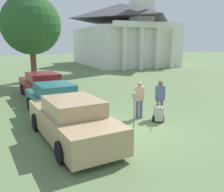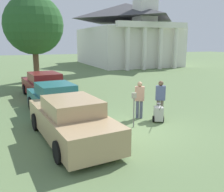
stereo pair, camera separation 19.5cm
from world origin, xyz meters
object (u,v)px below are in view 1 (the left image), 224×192
(person_worker, at_px, (139,97))
(person_supervisor, at_px, (160,97))
(equipment_cart, at_px, (158,113))
(parked_car_teal, at_px, (54,101))
(church, at_px, (123,30))
(parked_car_tan, at_px, (72,120))
(parking_meter, at_px, (134,103))
(parked_car_maroon, at_px, (43,86))

(person_worker, xyz_separation_m, person_supervisor, (0.90, -0.30, 0.02))
(equipment_cart, bearing_deg, parked_car_teal, 166.71)
(church, bearing_deg, person_supervisor, -112.05)
(person_worker, xyz_separation_m, church, (11.13, 24.95, 4.06))
(parked_car_teal, xyz_separation_m, person_supervisor, (4.34, -2.32, 0.28))
(parked_car_tan, distance_m, person_worker, 3.70)
(parked_car_tan, relative_size, person_supervisor, 3.04)
(person_worker, distance_m, church, 27.62)
(parked_car_tan, height_order, person_worker, person_worker)
(person_worker, bearing_deg, parking_meter, 79.07)
(parked_car_tan, distance_m, person_supervisor, 4.47)
(parking_meter, distance_m, person_supervisor, 1.83)
(parking_meter, relative_size, person_worker, 0.85)
(parked_car_teal, distance_m, parking_meter, 4.03)
(parked_car_tan, height_order, parked_car_maroon, parked_car_maroon)
(parked_car_teal, xyz_separation_m, person_worker, (3.44, -2.02, 0.26))
(parked_car_tan, height_order, church, church)
(person_worker, distance_m, equipment_cart, 1.12)
(church, bearing_deg, parked_car_teal, -122.42)
(parked_car_teal, bearing_deg, church, 51.25)
(parked_car_maroon, xyz_separation_m, parking_meter, (2.65, -6.99, 0.27))
(parked_car_teal, height_order, person_supervisor, person_supervisor)
(church, bearing_deg, parked_car_tan, -118.99)
(person_supervisor, bearing_deg, parking_meter, 49.04)
(parked_car_maroon, relative_size, church, 0.24)
(parked_car_maroon, distance_m, person_worker, 6.90)
(parked_car_tan, bearing_deg, equipment_cart, 1.17)
(parking_meter, relative_size, equipment_cart, 1.44)
(parked_car_maroon, distance_m, church, 24.30)
(parking_meter, relative_size, person_supervisor, 0.84)
(parked_car_teal, relative_size, parking_meter, 3.34)
(parked_car_teal, height_order, parked_car_maroon, parked_car_maroon)
(parked_car_maroon, height_order, parking_meter, parked_car_maroon)
(parked_car_teal, height_order, parking_meter, parked_car_teal)
(person_worker, height_order, church, church)
(parked_car_teal, relative_size, equipment_cart, 4.80)
(parked_car_teal, relative_size, church, 0.21)
(person_supervisor, xyz_separation_m, equipment_cart, (-0.40, -0.52, -0.59))
(parked_car_tan, bearing_deg, person_supervisor, 7.15)
(parked_car_teal, bearing_deg, person_worker, -36.77)
(equipment_cart, bearing_deg, person_worker, 143.68)
(parked_car_tan, relative_size, parked_car_maroon, 0.96)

